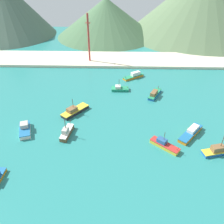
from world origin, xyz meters
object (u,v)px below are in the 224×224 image
object	(u,v)px
fishing_boat_4	(134,76)
fishing_boat_10	(25,129)
fishing_boat_8	(74,111)
fishing_boat_7	(120,89)
fishing_boat_6	(164,145)
fishing_boat_0	(67,132)
fishing_boat_11	(220,150)
fishing_boat_9	(191,133)
fishing_boat_2	(154,94)
radio_tower	(89,39)

from	to	relation	value
fishing_boat_4	fishing_boat_10	world-z (taller)	fishing_boat_10
fishing_boat_8	fishing_boat_10	distance (m)	17.18
fishing_boat_7	fishing_boat_10	world-z (taller)	fishing_boat_7
fishing_boat_4	fishing_boat_6	world-z (taller)	fishing_boat_6
fishing_boat_0	fishing_boat_6	world-z (taller)	fishing_boat_0
fishing_boat_7	fishing_boat_11	bearing A→B (deg)	-51.73
fishing_boat_7	fishing_boat_9	bearing A→B (deg)	-51.91
fishing_boat_2	fishing_boat_7	xyz separation A→B (m)	(-13.36, 4.25, -0.18)
fishing_boat_4	fishing_boat_6	bearing A→B (deg)	-81.95
fishing_boat_2	fishing_boat_7	distance (m)	14.02
fishing_boat_10	fishing_boat_11	xyz separation A→B (m)	(56.55, -7.67, -0.07)
fishing_boat_0	radio_tower	distance (m)	57.71
fishing_boat_10	radio_tower	size ratio (longest dim) A/B	0.36
fishing_boat_7	fishing_boat_0	bearing A→B (deg)	-119.13
fishing_boat_8	fishing_boat_9	bearing A→B (deg)	-16.17
radio_tower	fishing_boat_9	bearing A→B (deg)	-56.75
fishing_boat_7	fishing_boat_10	bearing A→B (deg)	-136.71
fishing_boat_4	fishing_boat_9	world-z (taller)	fishing_boat_4
fishing_boat_0	fishing_boat_11	bearing A→B (deg)	-8.43
fishing_boat_9	fishing_boat_11	bearing A→B (deg)	-51.08
fishing_boat_0	fishing_boat_8	size ratio (longest dim) A/B	0.77
radio_tower	fishing_boat_10	bearing A→B (deg)	-104.22
fishing_boat_8	fishing_boat_9	world-z (taller)	fishing_boat_8
fishing_boat_2	fishing_boat_11	xyz separation A→B (m)	(14.22, -30.71, -0.01)
fishing_boat_7	fishing_boat_2	bearing A→B (deg)	-17.65
fishing_boat_11	radio_tower	bearing A→B (deg)	123.97
fishing_boat_0	fishing_boat_2	world-z (taller)	fishing_boat_0
fishing_boat_2	fishing_boat_9	world-z (taller)	fishing_boat_2
radio_tower	fishing_boat_2	bearing A→B (deg)	-48.87
fishing_boat_11	radio_tower	distance (m)	76.89
fishing_boat_7	fishing_boat_11	size ratio (longest dim) A/B	0.62
fishing_boat_2	fishing_boat_6	bearing A→B (deg)	-91.49
fishing_boat_4	fishing_boat_6	distance (m)	45.09
fishing_boat_2	radio_tower	world-z (taller)	radio_tower
fishing_boat_6	fishing_boat_7	size ratio (longest dim) A/B	1.19
fishing_boat_9	fishing_boat_10	xyz separation A→B (m)	(-50.47, 0.14, 0.10)
fishing_boat_0	fishing_boat_9	bearing A→B (deg)	1.66
fishing_boat_9	fishing_boat_7	bearing A→B (deg)	128.09
fishing_boat_7	radio_tower	bearing A→B (deg)	117.95
fishing_boat_4	fishing_boat_10	size ratio (longest dim) A/B	1.12
fishing_boat_0	fishing_boat_10	size ratio (longest dim) A/B	0.92
fishing_boat_8	fishing_boat_10	size ratio (longest dim) A/B	1.19
fishing_boat_2	fishing_boat_4	world-z (taller)	fishing_boat_4
fishing_boat_0	fishing_boat_7	bearing A→B (deg)	60.87
fishing_boat_9	radio_tower	bearing A→B (deg)	123.25
fishing_boat_9	fishing_boat_11	xyz separation A→B (m)	(6.08, -7.53, 0.02)
fishing_boat_9	fishing_boat_10	world-z (taller)	fishing_boat_10
fishing_boat_11	radio_tower	xyz separation A→B (m)	(-42.51, 63.10, 11.09)
fishing_boat_2	fishing_boat_6	distance (m)	28.75
fishing_boat_9	fishing_boat_10	bearing A→B (deg)	179.84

